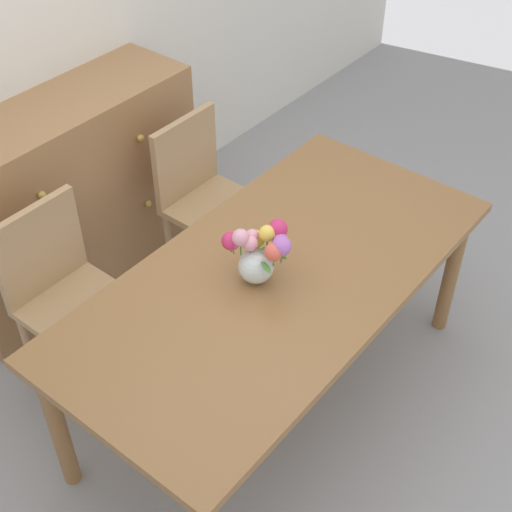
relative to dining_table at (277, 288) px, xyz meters
name	(u,v)px	position (x,y,z in m)	size (l,w,h in m)	color
ground_plane	(274,393)	(0.00, 0.00, -0.67)	(12.00, 12.00, 0.00)	#939399
dining_table	(277,288)	(0.00, 0.00, 0.00)	(1.89, 0.93, 0.75)	olive
chair_left	(63,289)	(-0.45, 0.81, -0.15)	(0.42, 0.42, 0.90)	tan
chair_right	(204,192)	(0.45, 0.81, -0.15)	(0.42, 0.42, 0.90)	tan
dresser	(71,195)	(0.03, 1.33, -0.17)	(1.40, 0.47, 1.00)	#9E7047
flower_vase	(259,252)	(-0.07, 0.04, 0.22)	(0.21, 0.26, 0.24)	silver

